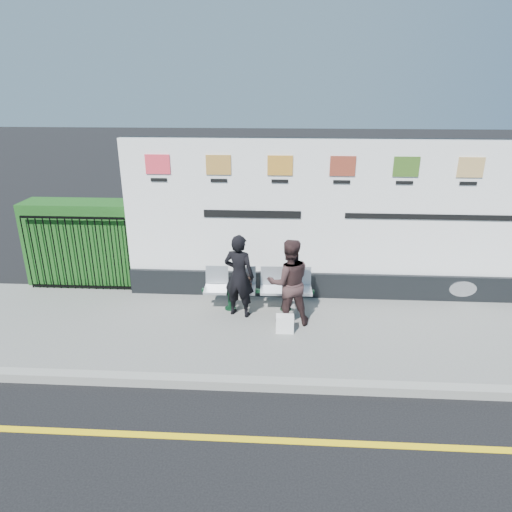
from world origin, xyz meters
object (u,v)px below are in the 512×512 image
at_px(billboard, 338,232).
at_px(woman_right, 289,282).
at_px(woman_left, 239,276).
at_px(bench, 258,299).

height_order(billboard, woman_right, billboard).
relative_size(billboard, woman_left, 5.29).
height_order(bench, woman_left, woman_left).
distance_m(bench, woman_left, 0.67).
height_order(billboard, bench, billboard).
bearing_deg(woman_right, bench, -52.17).
bearing_deg(woman_right, billboard, -139.84).
bearing_deg(bench, woman_left, -146.46).
xyz_separation_m(billboard, bench, (-1.46, -0.68, -1.09)).
relative_size(bench, woman_right, 1.28).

